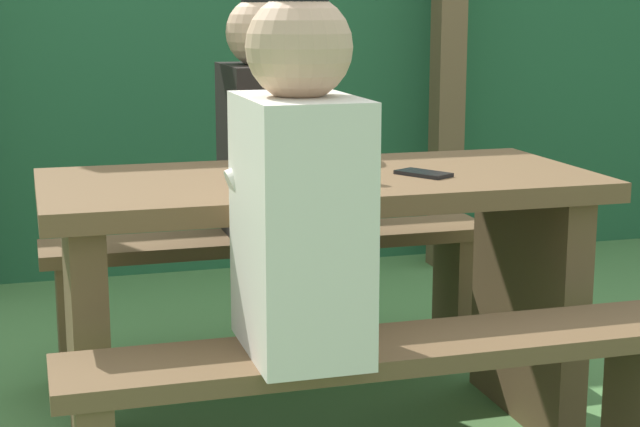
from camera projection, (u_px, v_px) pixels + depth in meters
name	position (u px, v px, depth m)	size (l,w,h in m)	color
hedge_backdrop	(179.00, 52.00, 4.79)	(6.40, 1.07, 1.85)	#235834
pergola_post_right	(449.00, 24.00, 4.36)	(0.12, 0.12, 2.12)	brown
picnic_table	(320.00, 262.00, 2.64)	(1.40, 0.64, 0.72)	brown
bench_near	(390.00, 398.00, 2.18)	(1.40, 0.24, 0.45)	brown
bench_far	(272.00, 273.00, 3.18)	(1.40, 0.24, 0.45)	brown
person_white_shirt	(299.00, 191.00, 2.03)	(0.25, 0.35, 0.72)	silver
person_black_coat	(262.00, 127.00, 3.08)	(0.25, 0.35, 0.72)	black
drinking_glass	(341.00, 152.00, 2.70)	(0.08, 0.08, 0.09)	silver
bottle_left	(323.00, 139.00, 2.59)	(0.06, 0.06, 0.22)	silver
cell_phone	(423.00, 174.00, 2.60)	(0.07, 0.14, 0.01)	black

